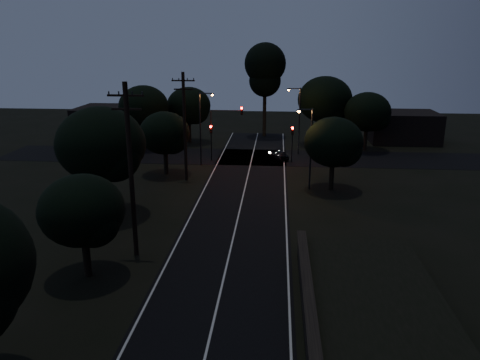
{
  "coord_description": "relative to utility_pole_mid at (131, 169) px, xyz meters",
  "views": [
    {
      "loc": [
        2.92,
        -12.0,
        13.26
      ],
      "look_at": [
        0.0,
        24.0,
        2.5
      ],
      "focal_mm": 35.0,
      "sensor_mm": 36.0,
      "label": 1
    }
  ],
  "objects": [
    {
      "name": "signal_right",
      "position": [
        10.6,
        24.99,
        -2.9
      ],
      "size": [
        0.28,
        0.35,
        4.1
      ],
      "color": "black",
      "rests_on": "ground"
    },
    {
      "name": "signal_left",
      "position": [
        1.4,
        24.99,
        -2.9
      ],
      "size": [
        0.28,
        0.35,
        4.1
      ],
      "color": "black",
      "rests_on": "ground"
    },
    {
      "name": "signal_mast",
      "position": [
        3.09,
        24.99,
        -1.4
      ],
      "size": [
        3.7,
        0.35,
        6.25
      ],
      "color": "black",
      "rests_on": "ground"
    },
    {
      "name": "tree_left_d",
      "position": [
        -2.32,
        18.9,
        -1.54
      ],
      "size": [
        5.11,
        5.11,
        6.48
      ],
      "color": "black",
      "rests_on": "ground"
    },
    {
      "name": "streetlight_c",
      "position": [
        11.83,
        15.0,
        -1.39
      ],
      "size": [
        1.46,
        0.26,
        7.5
      ],
      "color": "black",
      "rests_on": "ground"
    },
    {
      "name": "tree_far_nw",
      "position": [
        -2.79,
        34.88,
        -0.93
      ],
      "size": [
        5.87,
        5.87,
        7.43
      ],
      "color": "black",
      "rests_on": "ground"
    },
    {
      "name": "tree_left_b",
      "position": [
        -1.83,
        -3.1,
        -1.76
      ],
      "size": [
        4.83,
        4.83,
        6.14
      ],
      "color": "black",
      "rests_on": "ground"
    },
    {
      "name": "utility_pole_mid",
      "position": [
        0.0,
        0.0,
        0.0
      ],
      "size": [
        2.2,
        0.3,
        11.0
      ],
      "color": "black",
      "rests_on": "ground"
    },
    {
      "name": "building_left",
      "position": [
        -14.0,
        37.0,
        -3.54
      ],
      "size": [
        10.0,
        8.0,
        4.4
      ],
      "primitive_type": "cube",
      "color": "black",
      "rests_on": "ground"
    },
    {
      "name": "tree_left_c",
      "position": [
        -4.26,
        6.86,
        -0.19
      ],
      "size": [
        6.79,
        6.79,
        8.58
      ],
      "color": "black",
      "rests_on": "ground"
    },
    {
      "name": "tree_right_a",
      "position": [
        14.19,
        14.89,
        -1.36
      ],
      "size": [
        5.32,
        5.32,
        6.76
      ],
      "color": "black",
      "rests_on": "ground"
    },
    {
      "name": "road_surface",
      "position": [
        6.0,
        16.12,
        -5.73
      ],
      "size": [
        60.0,
        70.0,
        0.03
      ],
      "color": "black",
      "rests_on": "ground"
    },
    {
      "name": "tree_far_w",
      "position": [
        -7.78,
        30.87,
        -0.56
      ],
      "size": [
        6.25,
        6.25,
        7.97
      ],
      "color": "black",
      "rests_on": "ground"
    },
    {
      "name": "streetlight_b",
      "position": [
        11.31,
        29.0,
        -1.1
      ],
      "size": [
        1.66,
        0.26,
        8.0
      ],
      "color": "black",
      "rests_on": "ground"
    },
    {
      "name": "tree_far_e",
      "position": [
        20.2,
        31.88,
        -1.04
      ],
      "size": [
        5.72,
        5.72,
        7.26
      ],
      "color": "black",
      "rests_on": "ground"
    },
    {
      "name": "car",
      "position": [
        9.2,
        26.19,
        -5.2
      ],
      "size": [
        2.45,
        3.4,
        1.08
      ],
      "primitive_type": "imported",
      "rotation": [
        0.0,
        0.0,
        3.56
      ],
      "color": "black",
      "rests_on": "ground"
    },
    {
      "name": "tall_pine",
      "position": [
        7.0,
        40.0,
        3.71
      ],
      "size": [
        5.77,
        5.77,
        13.12
      ],
      "color": "black",
      "rests_on": "ground"
    },
    {
      "name": "streetlight_a",
      "position": [
        0.69,
        23.0,
        -1.1
      ],
      "size": [
        1.66,
        0.26,
        8.0
      ],
      "color": "black",
      "rests_on": "ground"
    },
    {
      "name": "tree_far_ne",
      "position": [
        15.25,
        34.86,
        0.05
      ],
      "size": [
        7.08,
        7.08,
        8.95
      ],
      "color": "black",
      "rests_on": "ground"
    },
    {
      "name": "building_right",
      "position": [
        26.0,
        38.0,
        -3.74
      ],
      "size": [
        9.0,
        7.0,
        4.0
      ],
      "primitive_type": "cube",
      "color": "black",
      "rests_on": "ground"
    },
    {
      "name": "utility_pole_far",
      "position": [
        0.0,
        17.0,
        -0.25
      ],
      "size": [
        2.2,
        0.3,
        10.5
      ],
      "color": "black",
      "rests_on": "ground"
    }
  ]
}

